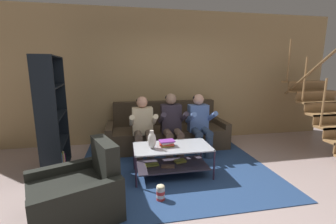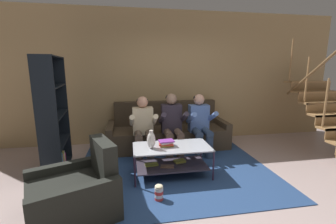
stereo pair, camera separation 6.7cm
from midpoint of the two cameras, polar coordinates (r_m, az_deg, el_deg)
The scene contains 14 objects.
ground at distance 3.19m, azimuth 5.30°, elevation -20.54°, with size 16.80×16.80×0.00m, color #B59E9C.
back_partition at distance 5.13m, azimuth -1.64°, elevation 8.70°, with size 8.40×0.12×2.90m, color tan.
staircase_run at distance 5.47m, azimuth 36.60°, elevation -0.12°, with size 0.99×1.77×2.30m.
couch at distance 4.84m, azimuth 0.32°, elevation -5.21°, with size 2.50×0.85×0.95m.
person_seated_left at distance 4.19m, azimuth -5.84°, elevation -3.32°, with size 0.50×0.58×1.15m.
person_seated_middle at distance 4.26m, azimuth 1.56°, elevation -2.74°, with size 0.50×0.58×1.19m.
person_seated_right at distance 4.40m, azimuth 8.61°, elevation -2.56°, with size 0.50×0.58×1.17m.
coffee_table at distance 3.58m, azimuth 1.42°, elevation -11.10°, with size 1.19×0.61×0.48m.
area_rug at distance 4.19m, azimuth 1.13°, elevation -12.26°, with size 3.13×3.26×0.01m.
vase at distance 3.40m, azimuth -3.71°, elevation -7.08°, with size 0.13×0.13×0.28m.
book_stack at distance 3.51m, azimuth 0.13°, elevation -7.89°, with size 0.24×0.18×0.09m.
bookshelf at distance 4.01m, azimuth -27.06°, elevation -3.43°, with size 0.41×1.08×1.85m.
armchair at distance 2.91m, azimuth -21.63°, elevation -18.61°, with size 1.14×1.09×0.84m.
popcorn_tub at distance 3.05m, azimuth -1.64°, elevation -19.77°, with size 0.11×0.11×0.21m.
Camera 2 is at (-0.70, -2.62, 1.68)m, focal length 24.00 mm.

